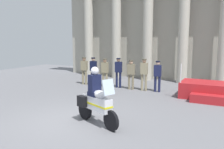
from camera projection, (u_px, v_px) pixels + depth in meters
ground_plane at (70, 121)px, 8.20m from camera, size 28.00×28.00×0.00m
colonnade_backdrop at (151, 21)px, 16.37m from camera, size 13.59×1.50×7.54m
reviewing_stand at (210, 91)px, 11.25m from camera, size 2.69×2.10×1.65m
officer_in_row_0 at (84, 68)px, 14.71m from camera, size 0.40×0.26×1.69m
officer_in_row_1 at (93, 69)px, 14.31m from camera, size 0.40×0.26×1.70m
officer_in_row_2 at (105, 70)px, 13.93m from camera, size 0.40×0.26×1.66m
officer_in_row_3 at (118, 70)px, 13.73m from camera, size 0.40×0.26×1.71m
officer_in_row_4 at (131, 72)px, 13.22m from camera, size 0.40×0.26×1.63m
officer_in_row_5 at (144, 72)px, 12.91m from camera, size 0.40×0.26×1.74m
officer_in_row_6 at (158, 74)px, 12.60m from camera, size 0.40×0.26×1.64m
motorcycle_with_rider at (96, 100)px, 7.80m from camera, size 1.96×1.05×1.90m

